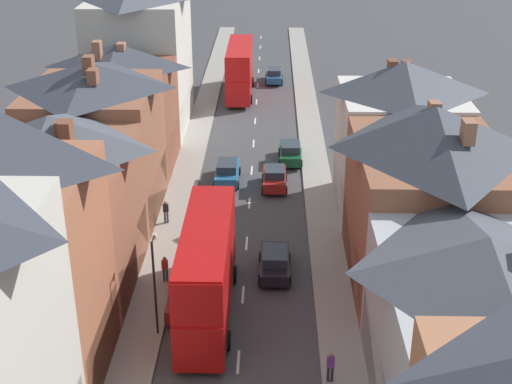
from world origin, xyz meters
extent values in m
cube|color=gray|center=(-5.10, 38.00, 0.07)|extent=(2.20, 104.00, 0.14)
cube|color=gray|center=(5.10, 38.00, 0.07)|extent=(2.20, 104.00, 0.14)
cube|color=silver|center=(0.00, 12.00, 0.01)|extent=(0.14, 1.80, 0.01)
cube|color=silver|center=(0.00, 18.00, 0.01)|extent=(0.14, 1.80, 0.01)
cube|color=silver|center=(0.00, 24.00, 0.01)|extent=(0.14, 1.80, 0.01)
cube|color=silver|center=(0.00, 30.00, 0.01)|extent=(0.14, 1.80, 0.01)
cube|color=silver|center=(0.00, 36.00, 0.01)|extent=(0.14, 1.80, 0.01)
cube|color=silver|center=(0.00, 42.00, 0.01)|extent=(0.14, 1.80, 0.01)
cube|color=silver|center=(0.00, 48.00, 0.01)|extent=(0.14, 1.80, 0.01)
cube|color=silver|center=(0.00, 54.00, 0.01)|extent=(0.14, 1.80, 0.01)
cube|color=silver|center=(0.00, 60.00, 0.01)|extent=(0.14, 1.80, 0.01)
cube|color=silver|center=(0.00, 66.00, 0.01)|extent=(0.14, 1.80, 0.01)
cube|color=silver|center=(0.00, 72.00, 0.01)|extent=(0.14, 1.80, 0.01)
cube|color=silver|center=(0.00, 78.00, 0.01)|extent=(0.14, 1.80, 0.01)
cube|color=silver|center=(0.00, 84.00, 0.01)|extent=(0.14, 1.80, 0.01)
cube|color=#A36042|center=(-10.20, 10.97, 5.30)|extent=(8.00, 7.02, 10.60)
cube|color=#1E5133|center=(-6.26, 10.97, 1.60)|extent=(0.12, 6.46, 3.20)
cube|color=brown|center=(-10.20, 19.07, 4.13)|extent=(8.00, 9.17, 8.26)
cube|color=olive|center=(-6.26, 19.07, 1.60)|extent=(0.12, 8.44, 3.20)
pyramid|color=#474C56|center=(-10.20, 19.07, 9.24)|extent=(8.00, 9.17, 1.95)
cube|color=brown|center=(-8.85, 17.54, 9.83)|extent=(0.60, 0.90, 1.19)
cube|color=brown|center=(-9.21, 18.16, 9.73)|extent=(0.60, 0.90, 1.00)
cube|color=brown|center=(-10.20, 28.24, 4.52)|extent=(8.00, 9.18, 9.05)
cube|color=maroon|center=(-6.26, 28.24, 1.60)|extent=(0.12, 8.44, 3.20)
pyramid|color=#383D47|center=(-10.20, 28.24, 9.86)|extent=(8.00, 9.18, 1.63)
cube|color=brown|center=(-9.45, 26.19, 10.32)|extent=(0.60, 0.90, 0.93)
cube|color=brown|center=(-9.92, 27.27, 10.60)|extent=(0.60, 0.90, 1.48)
cube|color=brown|center=(-10.20, 36.79, 4.05)|extent=(8.00, 7.93, 8.09)
cube|color=black|center=(-6.26, 36.79, 1.60)|extent=(0.12, 7.29, 3.20)
pyramid|color=#383D47|center=(-10.20, 36.79, 9.02)|extent=(8.00, 7.93, 1.85)
cube|color=#99664C|center=(-9.76, 36.48, 9.52)|extent=(0.60, 0.90, 1.02)
cube|color=#99664C|center=(-11.31, 35.43, 9.71)|extent=(0.60, 0.90, 1.39)
cube|color=beige|center=(-10.20, 46.37, 5.86)|extent=(8.00, 11.22, 11.73)
cube|color=black|center=(-6.26, 46.37, 1.60)|extent=(0.12, 10.32, 3.20)
cube|color=#ADB2B7|center=(10.20, 8.82, 3.51)|extent=(8.00, 11.20, 7.02)
cube|color=navy|center=(6.26, 8.82, 1.60)|extent=(0.12, 10.30, 3.20)
pyramid|color=#474C56|center=(10.20, 8.82, 7.90)|extent=(8.00, 11.20, 1.75)
cube|color=brown|center=(10.20, 19.85, 4.13)|extent=(8.00, 10.87, 8.26)
cube|color=olive|center=(6.26, 19.85, 1.60)|extent=(0.12, 10.00, 3.20)
pyramid|color=#383D47|center=(10.20, 19.85, 9.43)|extent=(8.00, 10.87, 2.34)
cube|color=#99664C|center=(11.32, 17.50, 10.03)|extent=(0.60, 0.90, 1.20)
cube|color=#99664C|center=(10.23, 20.51, 10.04)|extent=(0.60, 0.90, 1.22)
cube|color=silver|center=(10.20, 29.37, 4.24)|extent=(8.00, 8.16, 8.47)
cube|color=olive|center=(6.26, 29.37, 1.60)|extent=(0.12, 7.50, 3.20)
pyramid|color=#474C56|center=(10.20, 29.37, 9.52)|extent=(8.00, 8.16, 2.10)
cube|color=brown|center=(9.42, 29.82, 10.03)|extent=(0.60, 0.90, 1.01)
cube|color=brown|center=(10.35, 29.86, 10.00)|extent=(0.60, 0.90, 0.94)
cube|color=red|center=(-1.80, 56.30, 1.65)|extent=(2.44, 10.80, 2.50)
cube|color=red|center=(-1.80, 56.30, 4.05)|extent=(2.44, 10.58, 2.30)
cube|color=red|center=(-1.80, 56.30, 5.25)|extent=(2.39, 10.37, 0.10)
cube|color=#28333D|center=(-1.80, 61.65, 1.85)|extent=(2.20, 0.10, 1.20)
cube|color=#28333D|center=(-1.80, 61.65, 4.15)|extent=(2.20, 0.10, 1.10)
cube|color=#28333D|center=(-2.99, 56.30, 1.90)|extent=(0.06, 9.18, 0.90)
cube|color=#28333D|center=(-2.99, 56.30, 4.15)|extent=(0.06, 9.18, 0.90)
cube|color=yellow|center=(-1.80, 61.65, 4.95)|extent=(1.34, 0.08, 0.32)
cylinder|color=black|center=(-3.02, 59.65, 0.50)|extent=(0.30, 1.00, 1.00)
cylinder|color=black|center=(-0.58, 59.65, 0.50)|extent=(0.30, 1.00, 1.00)
cylinder|color=black|center=(-3.02, 53.33, 0.50)|extent=(0.30, 1.00, 1.00)
cylinder|color=black|center=(-0.58, 53.33, 0.50)|extent=(0.30, 1.00, 1.00)
cube|color=#B70F0F|center=(-1.80, 16.02, 1.65)|extent=(2.44, 10.80, 2.50)
cube|color=#B70F0F|center=(-1.80, 16.02, 4.05)|extent=(2.44, 10.58, 2.30)
cube|color=#B70F0F|center=(-1.80, 16.02, 5.25)|extent=(2.39, 10.37, 0.10)
cube|color=#28333D|center=(-1.80, 21.37, 1.85)|extent=(2.20, 0.10, 1.20)
cube|color=#28333D|center=(-1.80, 21.37, 4.15)|extent=(2.20, 0.10, 1.10)
cube|color=#28333D|center=(-2.99, 16.02, 1.90)|extent=(0.06, 9.18, 0.90)
cube|color=#28333D|center=(-2.99, 16.02, 4.15)|extent=(0.06, 9.18, 0.90)
cube|color=yellow|center=(-1.80, 21.37, 4.95)|extent=(1.34, 0.08, 0.32)
cylinder|color=black|center=(-3.02, 19.36, 0.50)|extent=(0.30, 1.00, 1.00)
cylinder|color=black|center=(-0.58, 19.36, 0.50)|extent=(0.30, 1.00, 1.00)
cylinder|color=black|center=(-3.02, 13.05, 0.50)|extent=(0.30, 1.00, 1.00)
cylinder|color=black|center=(-0.58, 13.05, 0.50)|extent=(0.30, 1.00, 1.00)
cube|color=#236093|center=(-1.80, 33.78, 0.70)|extent=(1.70, 4.46, 0.79)
cube|color=#28333D|center=(-1.80, 33.56, 1.40)|extent=(1.46, 2.23, 0.60)
cylinder|color=black|center=(-2.65, 35.17, 0.31)|extent=(0.20, 0.62, 0.62)
cylinder|color=black|center=(-0.95, 35.17, 0.31)|extent=(0.20, 0.62, 0.62)
cylinder|color=black|center=(-2.65, 32.40, 0.31)|extent=(0.20, 0.62, 0.62)
cylinder|color=black|center=(-0.95, 32.40, 0.31)|extent=(0.20, 0.62, 0.62)
cube|color=#236093|center=(1.80, 61.30, 0.66)|extent=(1.70, 4.14, 0.69)
cube|color=#28333D|center=(1.80, 61.10, 1.30)|extent=(1.46, 2.07, 0.60)
cylinder|color=black|center=(0.95, 62.59, 0.31)|extent=(0.20, 0.62, 0.62)
cylinder|color=black|center=(2.65, 62.59, 0.31)|extent=(0.20, 0.62, 0.62)
cylinder|color=black|center=(0.95, 60.02, 0.31)|extent=(0.20, 0.62, 0.62)
cylinder|color=black|center=(2.65, 60.02, 0.31)|extent=(0.20, 0.62, 0.62)
cube|color=black|center=(1.80, 20.40, 0.65)|extent=(1.70, 4.23, 0.68)
cube|color=#28333D|center=(1.80, 20.19, 1.29)|extent=(1.46, 2.11, 0.60)
cylinder|color=black|center=(0.95, 21.71, 0.31)|extent=(0.20, 0.62, 0.62)
cylinder|color=black|center=(2.65, 21.71, 0.31)|extent=(0.20, 0.62, 0.62)
cylinder|color=black|center=(0.95, 19.09, 0.31)|extent=(0.20, 0.62, 0.62)
cylinder|color=black|center=(2.65, 19.09, 0.31)|extent=(0.20, 0.62, 0.62)
cube|color=maroon|center=(1.80, 32.72, 0.69)|extent=(1.70, 3.83, 0.77)
cube|color=#28333D|center=(1.80, 32.53, 1.38)|extent=(1.46, 1.92, 0.60)
cylinder|color=black|center=(0.95, 33.91, 0.31)|extent=(0.20, 0.62, 0.62)
cylinder|color=black|center=(2.65, 33.91, 0.31)|extent=(0.20, 0.62, 0.62)
cylinder|color=black|center=(0.95, 31.53, 0.31)|extent=(0.20, 0.62, 0.62)
cylinder|color=black|center=(2.65, 31.53, 0.31)|extent=(0.20, 0.62, 0.62)
cube|color=#144728|center=(3.10, 38.02, 0.68)|extent=(1.70, 4.29, 0.73)
cube|color=#28333D|center=(3.10, 37.81, 1.34)|extent=(1.46, 2.15, 0.60)
cylinder|color=black|center=(2.25, 39.35, 0.31)|extent=(0.20, 0.62, 0.62)
cylinder|color=black|center=(3.95, 39.35, 0.31)|extent=(0.20, 0.62, 0.62)
cylinder|color=black|center=(2.25, 36.69, 0.31)|extent=(0.20, 0.62, 0.62)
cylinder|color=black|center=(3.95, 36.69, 0.31)|extent=(0.20, 0.62, 0.62)
cube|color=maroon|center=(-3.10, 16.57, 0.69)|extent=(1.70, 4.03, 0.75)
cube|color=#28333D|center=(-3.10, 16.37, 1.36)|extent=(1.46, 2.01, 0.60)
cylinder|color=black|center=(-3.95, 17.82, 0.31)|extent=(0.20, 0.62, 0.62)
cylinder|color=black|center=(-2.25, 17.82, 0.31)|extent=(0.20, 0.62, 0.62)
cylinder|color=black|center=(-3.95, 15.32, 0.31)|extent=(0.20, 0.62, 0.62)
cylinder|color=black|center=(-2.25, 15.32, 0.31)|extent=(0.20, 0.62, 0.62)
cylinder|color=#23232D|center=(4.27, 10.53, 0.56)|extent=(0.14, 0.14, 0.84)
cylinder|color=#23232D|center=(4.45, 10.53, 0.56)|extent=(0.14, 0.14, 0.84)
cube|color=#723384|center=(4.36, 10.53, 1.25)|extent=(0.36, 0.22, 0.54)
sphere|color=#9E7051|center=(4.36, 10.53, 1.64)|extent=(0.22, 0.22, 0.22)
cylinder|color=#3D4256|center=(-4.62, 19.13, 0.56)|extent=(0.14, 0.14, 0.84)
cylinder|color=#3D4256|center=(-4.44, 19.13, 0.56)|extent=(0.14, 0.14, 0.84)
cube|color=red|center=(-4.53, 19.13, 1.25)|extent=(0.36, 0.22, 0.54)
sphere|color=#9E7051|center=(-4.53, 19.13, 1.64)|extent=(0.22, 0.22, 0.22)
cylinder|color=#3D4256|center=(-5.59, 26.54, 0.56)|extent=(0.14, 0.14, 0.84)
cylinder|color=#3D4256|center=(-5.41, 26.54, 0.56)|extent=(0.14, 0.14, 0.84)
cube|color=black|center=(-5.50, 26.54, 1.25)|extent=(0.36, 0.22, 0.54)
sphere|color=#9E7051|center=(-5.50, 26.54, 1.64)|extent=(0.22, 0.22, 0.22)
cylinder|color=black|center=(-4.25, 14.09, 2.75)|extent=(0.12, 0.12, 5.50)
cylinder|color=black|center=(-4.25, 14.54, 5.40)|extent=(0.08, 0.90, 0.08)
cube|color=beige|center=(-4.25, 14.99, 5.32)|extent=(0.20, 0.32, 0.20)
camera|label=1|loc=(1.48, -16.13, 22.15)|focal=50.00mm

